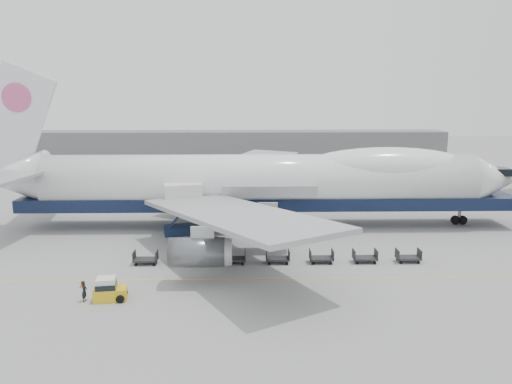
{
  "coord_description": "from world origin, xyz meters",
  "views": [
    {
      "loc": [
        -1.82,
        -48.01,
        16.63
      ],
      "look_at": [
        -0.64,
        6.0,
        5.5
      ],
      "focal_mm": 35.0,
      "sensor_mm": 36.0,
      "label": 1
    }
  ],
  "objects_px": {
    "catering_truck": "(183,205)",
    "baggage_tug": "(109,290)",
    "airliner": "(265,181)",
    "ground_worker": "(84,291)"
  },
  "relations": [
    {
      "from": "catering_truck",
      "to": "baggage_tug",
      "type": "xyz_separation_m",
      "value": [
        -3.79,
        -18.71,
        -2.59
      ]
    },
    {
      "from": "catering_truck",
      "to": "baggage_tug",
      "type": "bearing_deg",
      "value": -114.18
    },
    {
      "from": "airliner",
      "to": "baggage_tug",
      "type": "xyz_separation_m",
      "value": [
        -13.48,
        -22.19,
        -4.79
      ]
    },
    {
      "from": "baggage_tug",
      "to": "ground_worker",
      "type": "xyz_separation_m",
      "value": [
        -1.89,
        -0.19,
        0.02
      ]
    },
    {
      "from": "airliner",
      "to": "baggage_tug",
      "type": "height_order",
      "value": "airliner"
    },
    {
      "from": "airliner",
      "to": "catering_truck",
      "type": "xyz_separation_m",
      "value": [
        -9.68,
        -3.48,
        -2.2
      ]
    },
    {
      "from": "airliner",
      "to": "ground_worker",
      "type": "relative_size",
      "value": 39.27
    },
    {
      "from": "catering_truck",
      "to": "ground_worker",
      "type": "distance_m",
      "value": 19.9
    },
    {
      "from": "airliner",
      "to": "ground_worker",
      "type": "xyz_separation_m",
      "value": [
        -15.37,
        -22.38,
        -4.77
      ]
    },
    {
      "from": "airliner",
      "to": "catering_truck",
      "type": "distance_m",
      "value": 10.52
    }
  ]
}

